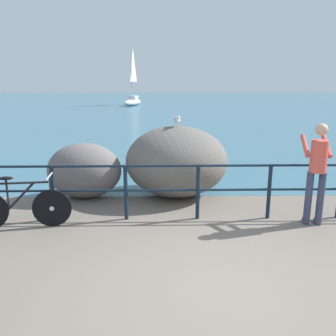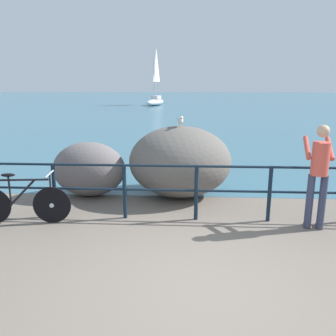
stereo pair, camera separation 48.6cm
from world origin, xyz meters
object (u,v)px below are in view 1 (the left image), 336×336
Objects in this scene: seagull at (177,120)px; sailboat at (133,99)px; breakwater_boulder_main at (177,161)px; breakwater_boulder_left at (85,171)px; bicycle at (20,206)px; person_at_railing at (317,169)px.

seagull is 32.25m from sailboat.
breakwater_boulder_main is 1.40× the size of breakwater_boulder_left.
sailboat is (-0.74, 33.73, 0.32)m from bicycle.
person_at_railing is at bearing -19.84° from breakwater_boulder_left.
breakwater_boulder_left is at bearing 17.00° from sailboat.
person_at_railing is 4.60m from breakwater_boulder_left.
breakwater_boulder_main is (-2.33, 1.67, -0.22)m from person_at_railing.
breakwater_boulder_main is 32.17m from sailboat.
person_at_railing reaches higher than breakwater_boulder_main.
breakwater_boulder_main is 0.36× the size of sailboat.
breakwater_boulder_main is at bearing 3.40° from breakwater_boulder_left.
person_at_railing is 2.88m from breakwater_boulder_main.
person_at_railing is 5.20× the size of seagull.
person_at_railing reaches higher than seagull.
sailboat is at bearing 96.20° from breakwater_boulder_main.
person_at_railing is at bearing -5.62° from bicycle.
seagull is (-2.33, 1.61, 0.68)m from person_at_railing.
person_at_railing is at bearing 43.76° from seagull.
sailboat is at bearing 84.84° from bicycle.
person_at_railing is at bearing 24.13° from sailboat.
bicycle is at bearing -147.47° from breakwater_boulder_main.
bicycle is 0.95× the size of person_at_railing.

